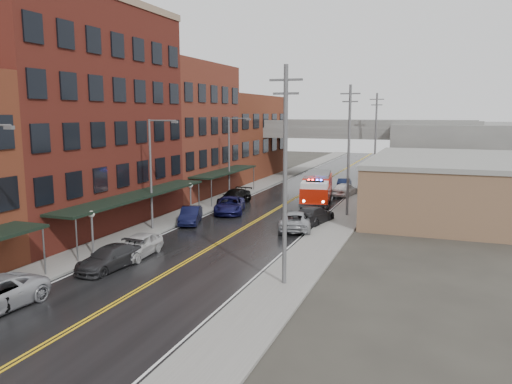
% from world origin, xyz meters
% --- Properties ---
extents(road, '(11.00, 160.00, 0.02)m').
position_xyz_m(road, '(0.00, 30.00, 0.01)').
color(road, black).
rests_on(road, ground).
extents(sidewalk_left, '(3.00, 160.00, 0.15)m').
position_xyz_m(sidewalk_left, '(-7.30, 30.00, 0.07)').
color(sidewalk_left, slate).
rests_on(sidewalk_left, ground).
extents(sidewalk_right, '(3.00, 160.00, 0.15)m').
position_xyz_m(sidewalk_right, '(7.30, 30.00, 0.07)').
color(sidewalk_right, slate).
rests_on(sidewalk_right, ground).
extents(curb_left, '(0.30, 160.00, 0.15)m').
position_xyz_m(curb_left, '(-5.65, 30.00, 0.07)').
color(curb_left, gray).
rests_on(curb_left, ground).
extents(curb_right, '(0.30, 160.00, 0.15)m').
position_xyz_m(curb_right, '(5.65, 30.00, 0.07)').
color(curb_right, gray).
rests_on(curb_right, ground).
extents(brick_building_b, '(9.00, 20.00, 18.00)m').
position_xyz_m(brick_building_b, '(-13.30, 23.00, 9.00)').
color(brick_building_b, '#4F1A15').
rests_on(brick_building_b, ground).
extents(brick_building_c, '(9.00, 15.00, 15.00)m').
position_xyz_m(brick_building_c, '(-13.30, 40.50, 7.50)').
color(brick_building_c, maroon).
rests_on(brick_building_c, ground).
extents(brick_building_far, '(9.00, 20.00, 12.00)m').
position_xyz_m(brick_building_far, '(-13.30, 58.00, 6.00)').
color(brick_building_far, maroon).
rests_on(brick_building_far, ground).
extents(tan_building, '(14.00, 22.00, 5.00)m').
position_xyz_m(tan_building, '(16.00, 40.00, 2.50)').
color(tan_building, '#816045').
rests_on(tan_building, ground).
extents(right_far_block, '(18.00, 30.00, 8.00)m').
position_xyz_m(right_far_block, '(18.00, 70.00, 4.00)').
color(right_far_block, slate).
rests_on(right_far_block, ground).
extents(awning_1, '(2.60, 18.00, 3.09)m').
position_xyz_m(awning_1, '(-7.49, 23.00, 2.99)').
color(awning_1, black).
rests_on(awning_1, ground).
extents(awning_2, '(2.60, 13.00, 3.09)m').
position_xyz_m(awning_2, '(-7.49, 40.50, 2.99)').
color(awning_2, black).
rests_on(awning_2, ground).
extents(globe_lamp_1, '(0.44, 0.44, 3.12)m').
position_xyz_m(globe_lamp_1, '(-6.40, 16.00, 2.31)').
color(globe_lamp_1, '#59595B').
rests_on(globe_lamp_1, ground).
extents(globe_lamp_2, '(0.44, 0.44, 3.12)m').
position_xyz_m(globe_lamp_2, '(-6.40, 30.00, 2.31)').
color(globe_lamp_2, '#59595B').
rests_on(globe_lamp_2, ground).
extents(street_lamp_1, '(2.64, 0.22, 9.00)m').
position_xyz_m(street_lamp_1, '(-6.55, 24.00, 5.19)').
color(street_lamp_1, '#59595B').
rests_on(street_lamp_1, ground).
extents(street_lamp_2, '(2.64, 0.22, 9.00)m').
position_xyz_m(street_lamp_2, '(-6.55, 40.00, 5.19)').
color(street_lamp_2, '#59595B').
rests_on(street_lamp_2, ground).
extents(utility_pole_0, '(1.80, 0.24, 12.00)m').
position_xyz_m(utility_pole_0, '(7.20, 15.00, 6.31)').
color(utility_pole_0, '#59595B').
rests_on(utility_pole_0, ground).
extents(utility_pole_1, '(1.80, 0.24, 12.00)m').
position_xyz_m(utility_pole_1, '(7.20, 35.00, 6.31)').
color(utility_pole_1, '#59595B').
rests_on(utility_pole_1, ground).
extents(utility_pole_2, '(1.80, 0.24, 12.00)m').
position_xyz_m(utility_pole_2, '(7.20, 55.00, 6.31)').
color(utility_pole_2, '#59595B').
rests_on(utility_pole_2, ground).
extents(overpass, '(40.00, 10.00, 7.50)m').
position_xyz_m(overpass, '(0.00, 62.00, 5.99)').
color(overpass, slate).
rests_on(overpass, ground).
extents(fire_truck, '(4.57, 9.06, 3.19)m').
position_xyz_m(fire_truck, '(3.10, 40.20, 1.73)').
color(fire_truck, '#AF1908').
rests_on(fire_truck, ground).
extents(parked_car_left_3, '(2.42, 5.00, 1.40)m').
position_xyz_m(parked_car_left_3, '(-3.76, 14.16, 0.70)').
color(parked_car_left_3, '#2A2A2C').
rests_on(parked_car_left_3, ground).
extents(parked_car_left_4, '(2.09, 4.60, 1.53)m').
position_xyz_m(parked_car_left_4, '(-3.60, 17.07, 0.77)').
color(parked_car_left_4, silver).
rests_on(parked_car_left_4, ground).
extents(parked_car_left_5, '(2.93, 4.71, 1.47)m').
position_xyz_m(parked_car_left_5, '(-4.97, 27.20, 0.73)').
color(parked_car_left_5, black).
rests_on(parked_car_left_5, ground).
extents(parked_car_left_6, '(4.09, 6.10, 1.55)m').
position_xyz_m(parked_car_left_6, '(-3.60, 32.63, 0.78)').
color(parked_car_left_6, '#121245').
rests_on(parked_car_left_6, ground).
extents(parked_car_left_7, '(2.31, 5.42, 1.56)m').
position_xyz_m(parked_car_left_7, '(-4.93, 37.02, 0.78)').
color(parked_car_left_7, black).
rests_on(parked_car_left_7, ground).
extents(parked_car_right_0, '(3.71, 5.97, 1.54)m').
position_xyz_m(parked_car_right_0, '(4.16, 28.20, 0.77)').
color(parked_car_right_0, '#97999E').
rests_on(parked_car_right_0, ground).
extents(parked_car_right_1, '(3.16, 5.64, 1.54)m').
position_xyz_m(parked_car_right_1, '(5.00, 30.90, 0.77)').
color(parked_car_right_1, black).
rests_on(parked_car_right_1, ground).
extents(parked_car_right_2, '(2.62, 4.92, 1.59)m').
position_xyz_m(parked_car_right_2, '(5.00, 46.20, 0.80)').
color(parked_car_right_2, silver).
rests_on(parked_car_right_2, ground).
extents(parked_car_right_3, '(1.61, 4.08, 1.32)m').
position_xyz_m(parked_car_right_3, '(3.86, 52.20, 0.66)').
color(parked_car_right_3, black).
rests_on(parked_car_right_3, ground).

